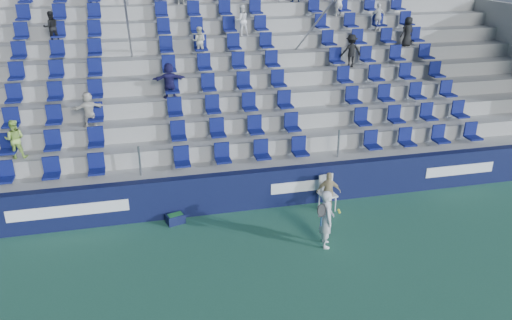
{
  "coord_description": "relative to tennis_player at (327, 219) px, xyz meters",
  "views": [
    {
      "loc": [
        -2.74,
        -9.8,
        7.19
      ],
      "look_at": [
        0.2,
        2.8,
        1.7
      ],
      "focal_mm": 35.0,
      "sensor_mm": 36.0,
      "label": 1
    }
  ],
  "objects": [
    {
      "name": "ground",
      "position": [
        -1.58,
        -0.7,
        -0.8
      ],
      "size": [
        70.0,
        70.0,
        0.0
      ],
      "primitive_type": "plane",
      "color": "#2A624A",
      "rests_on": "ground"
    },
    {
      "name": "line_judge_chair",
      "position": [
        0.75,
        1.96,
        -0.2
      ],
      "size": [
        0.52,
        0.53,
        1.05
      ],
      "color": "white",
      "rests_on": "ground"
    },
    {
      "name": "grandstand",
      "position": [
        -1.58,
        7.54,
        1.34
      ],
      "size": [
        24.0,
        8.17,
        6.63
      ],
      "color": "gray",
      "rests_on": "ground"
    },
    {
      "name": "sponsor_wall",
      "position": [
        -1.58,
        2.45,
        -0.2
      ],
      "size": [
        24.0,
        0.32,
        1.2
      ],
      "color": "#0F1439",
      "rests_on": "ground"
    },
    {
      "name": "line_judge",
      "position": [
        0.75,
        1.8,
        -0.19
      ],
      "size": [
        0.76,
        0.47,
        1.21
      ],
      "primitive_type": "imported",
      "rotation": [
        0.0,
        0.0,
        2.87
      ],
      "color": "tan",
      "rests_on": "ground"
    },
    {
      "name": "tennis_player",
      "position": [
        0.0,
        0.0,
        0.0
      ],
      "size": [
        0.69,
        0.66,
        1.59
      ],
      "color": "silver",
      "rests_on": "ground"
    },
    {
      "name": "ball_bin",
      "position": [
        -3.74,
        2.05,
        -0.64
      ],
      "size": [
        0.57,
        0.45,
        0.28
      ],
      "color": "#0E1335",
      "rests_on": "ground"
    }
  ]
}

